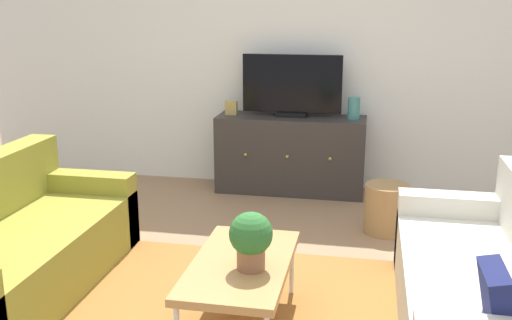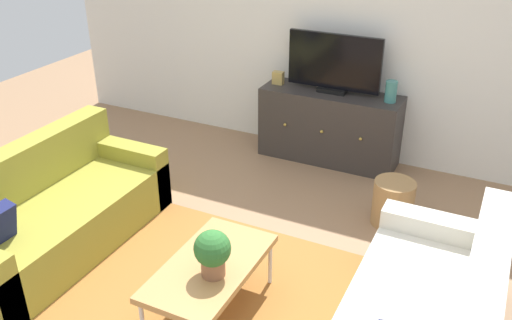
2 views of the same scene
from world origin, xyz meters
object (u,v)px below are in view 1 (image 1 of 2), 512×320
(couch_left_side, at_px, (6,252))
(wicker_basket, at_px, (386,209))
(couch_right_side, at_px, (498,295))
(tv_console, at_px, (291,154))
(potted_plant, at_px, (251,238))
(mantel_clock, at_px, (231,108))
(glass_vase, at_px, (354,108))
(flat_screen_tv, at_px, (292,86))
(coffee_table, at_px, (241,267))

(couch_left_side, height_order, wicker_basket, couch_left_side)
(couch_right_side, xyz_separation_m, tv_console, (-1.43, 2.37, 0.09))
(potted_plant, bearing_deg, mantel_clock, 105.54)
(glass_vase, xyz_separation_m, wicker_basket, (0.31, -0.90, -0.63))
(couch_right_side, height_order, tv_console, couch_right_side)
(mantel_clock, bearing_deg, couch_left_side, -110.06)
(glass_vase, relative_size, wicker_basket, 0.52)
(couch_left_side, bearing_deg, wicker_basket, 32.42)
(wicker_basket, bearing_deg, couch_left_side, -147.58)
(couch_left_side, bearing_deg, tv_console, 58.76)
(flat_screen_tv, distance_m, glass_vase, 0.60)
(couch_right_side, height_order, flat_screen_tv, flat_screen_tv)
(flat_screen_tv, bearing_deg, wicker_basket, -46.26)
(couch_left_side, xyz_separation_m, glass_vase, (2.01, 2.37, 0.55))
(couch_left_side, height_order, couch_right_side, same)
(coffee_table, height_order, mantel_clock, mantel_clock)
(flat_screen_tv, xyz_separation_m, mantel_clock, (-0.57, -0.02, -0.22))
(coffee_table, bearing_deg, potted_plant, -47.50)
(wicker_basket, bearing_deg, tv_console, 134.37)
(glass_vase, bearing_deg, tv_console, -180.00)
(coffee_table, bearing_deg, flat_screen_tv, 91.66)
(potted_plant, xyz_separation_m, mantel_clock, (-0.72, 2.58, 0.21))
(couch_right_side, relative_size, flat_screen_tv, 1.99)
(flat_screen_tv, height_order, glass_vase, flat_screen_tv)
(couch_left_side, relative_size, mantel_clock, 14.06)
(tv_console, bearing_deg, flat_screen_tv, 90.00)
(potted_plant, xyz_separation_m, tv_console, (-0.14, 2.58, -0.22))
(couch_right_side, distance_m, glass_vase, 2.58)
(glass_vase, bearing_deg, mantel_clock, 180.00)
(couch_left_side, xyz_separation_m, couch_right_side, (2.87, 0.00, 0.00))
(coffee_table, distance_m, potted_plant, 0.23)
(coffee_table, relative_size, wicker_basket, 2.48)
(mantel_clock, bearing_deg, tv_console, -0.00)
(potted_plant, xyz_separation_m, glass_vase, (0.43, 2.58, 0.25))
(couch_left_side, bearing_deg, mantel_clock, 69.94)
(tv_console, distance_m, flat_screen_tv, 0.65)
(couch_left_side, distance_m, potted_plant, 1.63)
(tv_console, bearing_deg, mantel_clock, 180.00)
(couch_right_side, xyz_separation_m, flat_screen_tv, (-1.43, 2.39, 0.74))
(coffee_table, xyz_separation_m, potted_plant, (0.07, -0.08, 0.20))
(tv_console, height_order, wicker_basket, tv_console)
(couch_right_side, height_order, wicker_basket, couch_right_side)
(couch_left_side, bearing_deg, couch_right_side, 0.00)
(tv_console, bearing_deg, couch_left_side, -121.24)
(flat_screen_tv, bearing_deg, glass_vase, -2.00)
(coffee_table, bearing_deg, couch_left_side, 175.08)
(couch_right_side, xyz_separation_m, coffee_table, (-1.35, -0.13, 0.10))
(tv_console, height_order, mantel_clock, mantel_clock)
(couch_right_side, bearing_deg, couch_left_side, 180.00)
(couch_right_side, relative_size, glass_vase, 9.00)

